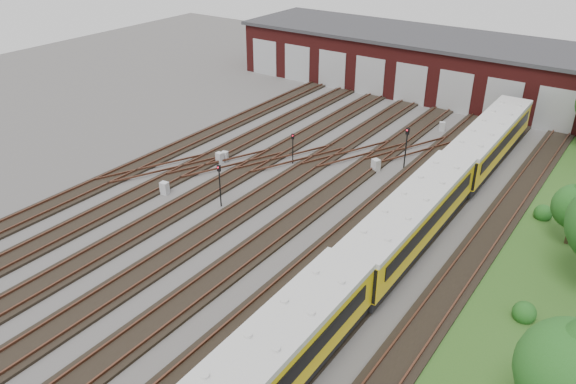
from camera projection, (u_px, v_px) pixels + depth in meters
The scene contains 17 objects.
ground at pixel (221, 248), 36.91m from camera, with size 120.00×120.00×0.00m, color #43403E.
track_network at pixel (225, 242), 37.37m from camera, with size 30.40×70.00×0.33m.
maintenance_shed at pixel (449, 66), 64.36m from camera, with size 51.00×12.50×6.35m.
grass_verge at pixel (562, 272), 34.52m from camera, with size 8.00×55.00×0.05m, color #27531B.
metro_train at pixel (412, 219), 36.26m from camera, with size 3.11×48.04×3.31m.
signal_mast_0 at pixel (220, 181), 40.85m from camera, with size 0.26×0.25×3.39m.
signal_mast_1 at pixel (293, 145), 47.68m from camera, with size 0.27×0.26×2.76m.
signal_mast_2 at pixel (406, 143), 46.42m from camera, with size 0.31×0.29×3.72m.
signal_mast_3 at pixel (387, 215), 36.36m from camera, with size 0.28×0.26×3.47m.
relay_cabinet_0 at pixel (165, 188), 43.36m from camera, with size 0.60×0.50×1.00m, color #B8BABD.
relay_cabinet_1 at pixel (225, 156), 48.83m from camera, with size 0.52×0.43×0.87m, color #B8BABD.
relay_cabinet_2 at pixel (220, 158), 48.44m from camera, with size 0.57×0.47×0.95m, color #B8BABD.
relay_cabinet_3 at pixel (442, 126), 55.09m from camera, with size 0.54×0.45×0.89m, color #B8BABD.
relay_cabinet_4 at pixel (376, 165), 46.93m from camera, with size 0.64×0.54×1.07m, color #B8BABD.
tree_4 at pixel (573, 362), 21.72m from camera, with size 4.28×4.28×7.09m.
bush_0 at pixel (525, 310), 30.41m from camera, with size 1.28×1.28×1.28m, color #1B4D16.
bush_1 at pixel (544, 211), 39.96m from camera, with size 1.27×1.27×1.27m, color #1B4D16.
Camera 1 is at (21.29, -22.79, 20.55)m, focal length 35.00 mm.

